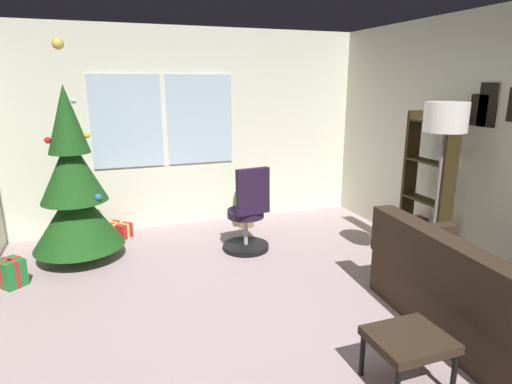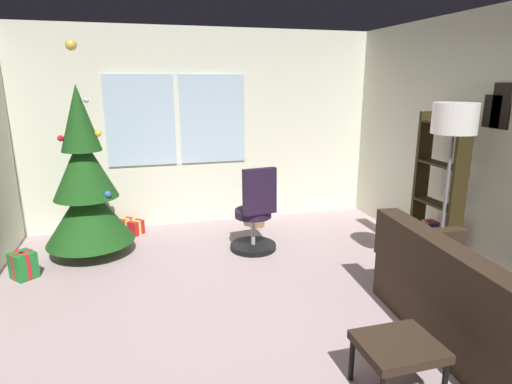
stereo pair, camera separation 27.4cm
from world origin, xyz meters
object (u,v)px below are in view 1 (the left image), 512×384
Objects in this scene: bookshelf at (427,195)px; footstool at (409,342)px; holiday_tree at (74,191)px; office_chair at (248,219)px; gift_box_red at (119,230)px; gift_box_green at (11,273)px; floor_lamp at (445,128)px; couch at (504,306)px; potted_plant at (245,207)px.

footstool is at bearing -132.71° from bookshelf.
holiday_tree is 2.33× the size of office_chair.
office_chair is at bearing -35.35° from gift_box_red.
holiday_tree reaches higher than gift_box_red.
bookshelf reaches higher than gift_box_green.
couch is at bearing -101.72° from floor_lamp.
floor_lamp is at bearing 78.28° from couch.
potted_plant reaches higher than gift_box_green.
bookshelf is 0.93× the size of floor_lamp.
bookshelf is at bearing -25.65° from office_chair.
gift_box_red is 1.80m from office_chair.
bookshelf is 0.99m from floor_lamp.
holiday_tree reaches higher than floor_lamp.
floor_lamp reaches higher than bookshelf.
gift_box_green is 0.45× the size of potted_plant.
bookshelf is (0.53, 1.54, 0.45)m from couch.
potted_plant is at bearing 12.06° from holiday_tree.
couch is 2.74m from office_chair.
bookshelf is (3.27, -1.90, 0.66)m from gift_box_red.
couch is 1.92× the size of office_chair.
gift_box_red is 4.07m from floor_lamp.
bookshelf is 2.40m from potted_plant.
couch is 6.55× the size of gift_box_green.
potted_plant is (-1.26, 2.23, -1.28)m from floor_lamp.
floor_lamp is at bearing -27.60° from holiday_tree.
gift_box_red is (-1.69, 3.60, -0.23)m from footstool.
potted_plant is (-1.04, 3.28, -0.02)m from couch.
gift_box_green is (-1.07, -1.09, 0.05)m from gift_box_red.
footstool is 0.30× the size of bookshelf.
office_chair is (2.51, 0.07, 0.26)m from gift_box_green.
couch reaches higher than gift_box_green.
gift_box_red is at bearing 174.63° from potted_plant.
holiday_tree is at bearing -125.81° from gift_box_red.
bookshelf is at bearing 57.06° from floor_lamp.
holiday_tree is at bearing 160.89° from bookshelf.
gift_box_green is (-3.80, 2.34, -0.16)m from couch.
gift_box_green is (-0.62, -0.48, -0.67)m from holiday_tree.
office_chair is 1.54× the size of potted_plant.
floor_lamp is at bearing 44.05° from footstool.
holiday_tree is 1.04m from gift_box_red.
holiday_tree is (-2.14, 2.99, 0.49)m from footstool.
footstool is at bearing -89.90° from potted_plant.
holiday_tree is at bearing 125.56° from footstool.
potted_plant is (0.24, 0.87, -0.12)m from office_chair.
gift_box_green is at bearing -161.24° from potted_plant.
footstool is 2.14m from floor_lamp.
holiday_tree is at bearing 37.57° from gift_box_green.
potted_plant is at bearing 119.52° from floor_lamp.
gift_box_red is 0.52× the size of potted_plant.
holiday_tree reaches higher than bookshelf.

